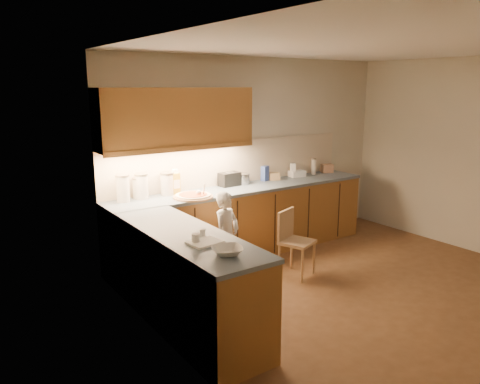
{
  "coord_description": "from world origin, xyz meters",
  "views": [
    {
      "loc": [
        -3.86,
        -3.2,
        2.22
      ],
      "look_at": [
        -0.8,
        1.2,
        1.0
      ],
      "focal_mm": 35.0,
      "sensor_mm": 36.0,
      "label": 1
    }
  ],
  "objects_px": {
    "child": "(227,237)",
    "toaster": "(229,179)",
    "wooden_chair": "(293,238)",
    "oil_jug": "(175,183)",
    "pizza_on_board": "(193,196)"
  },
  "relations": [
    {
      "from": "wooden_chair",
      "to": "child",
      "type": "bearing_deg",
      "value": 137.19
    },
    {
      "from": "child",
      "to": "toaster",
      "type": "xyz_separation_m",
      "value": [
        0.56,
        0.78,
        0.48
      ]
    },
    {
      "from": "child",
      "to": "wooden_chair",
      "type": "relative_size",
      "value": 1.35
    },
    {
      "from": "pizza_on_board",
      "to": "wooden_chair",
      "type": "xyz_separation_m",
      "value": [
        0.9,
        -0.77,
        -0.48
      ]
    },
    {
      "from": "wooden_chair",
      "to": "oil_jug",
      "type": "distance_m",
      "value": 1.57
    },
    {
      "from": "wooden_chair",
      "to": "oil_jug",
      "type": "bearing_deg",
      "value": 112.44
    },
    {
      "from": "oil_jug",
      "to": "toaster",
      "type": "xyz_separation_m",
      "value": [
        0.81,
        0.03,
        -0.05
      ]
    },
    {
      "from": "child",
      "to": "toaster",
      "type": "height_order",
      "value": "toaster"
    },
    {
      "from": "toaster",
      "to": "oil_jug",
      "type": "bearing_deg",
      "value": 178.66
    },
    {
      "from": "oil_jug",
      "to": "pizza_on_board",
      "type": "bearing_deg",
      "value": -72.24
    },
    {
      "from": "wooden_chair",
      "to": "toaster",
      "type": "relative_size",
      "value": 2.72
    },
    {
      "from": "child",
      "to": "pizza_on_board",
      "type": "bearing_deg",
      "value": 86.35
    },
    {
      "from": "wooden_chair",
      "to": "oil_jug",
      "type": "relative_size",
      "value": 2.53
    },
    {
      "from": "child",
      "to": "toaster",
      "type": "bearing_deg",
      "value": 31.78
    },
    {
      "from": "toaster",
      "to": "wooden_chair",
      "type": "bearing_deg",
      "value": -83.98
    }
  ]
}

